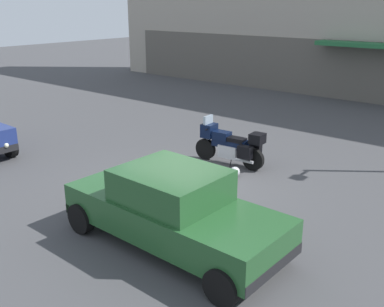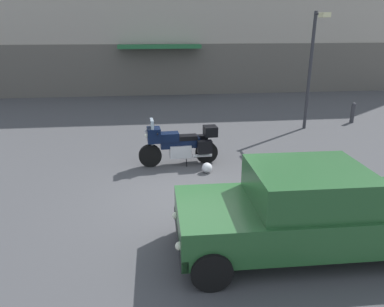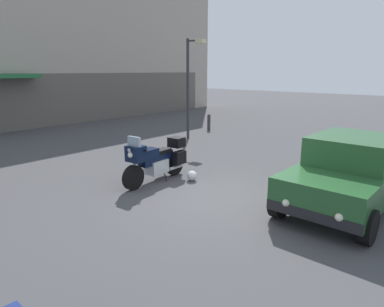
# 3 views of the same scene
# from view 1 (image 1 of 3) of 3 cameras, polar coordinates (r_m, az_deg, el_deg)

# --- Properties ---
(ground_plane) EXTENTS (80.00, 80.00, 0.00)m
(ground_plane) POSITION_cam_1_polar(r_m,az_deg,el_deg) (11.55, -0.98, -4.39)
(ground_plane) COLOR #424244
(motorcycle) EXTENTS (2.26, 0.79, 1.36)m
(motorcycle) POSITION_cam_1_polar(r_m,az_deg,el_deg) (13.02, 4.86, 1.16)
(motorcycle) COLOR black
(motorcycle) RESTS_ON ground
(helmet) EXTENTS (0.28, 0.28, 0.28)m
(helmet) POSITION_cam_1_polar(r_m,az_deg,el_deg) (12.28, 5.46, -2.33)
(helmet) COLOR silver
(helmet) RESTS_ON ground
(car_sedan_far) EXTENTS (4.60, 1.97, 1.56)m
(car_sedan_far) POSITION_cam_1_polar(r_m,az_deg,el_deg) (8.63, -2.45, -7.01)
(car_sedan_far) COLOR #235128
(car_sedan_far) RESTS_ON ground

